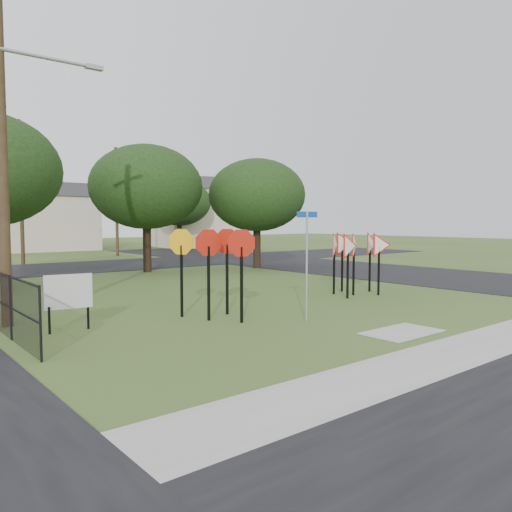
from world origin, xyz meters
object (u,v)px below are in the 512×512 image
at_px(yield_sign_cluster, 355,248).
at_px(info_board, 69,293).
at_px(stop_sign_cluster, 214,252).
at_px(street_name_sign, 307,259).

xyz_separation_m(yield_sign_cluster, info_board, (-10.42, 0.33, -0.80)).
bearing_deg(stop_sign_cluster, yield_sign_cluster, 4.77).
distance_m(street_name_sign, stop_sign_cluster, 2.57).
distance_m(street_name_sign, info_board, 6.16).
bearing_deg(yield_sign_cluster, stop_sign_cluster, -175.23).
bearing_deg(street_name_sign, info_board, 152.63).
relative_size(yield_sign_cluster, info_board, 2.13).
bearing_deg(yield_sign_cluster, street_name_sign, -153.58).
xyz_separation_m(street_name_sign, stop_sign_cluster, (-1.70, 1.92, 0.16)).
xyz_separation_m(stop_sign_cluster, yield_sign_cluster, (6.69, 0.56, -0.13)).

